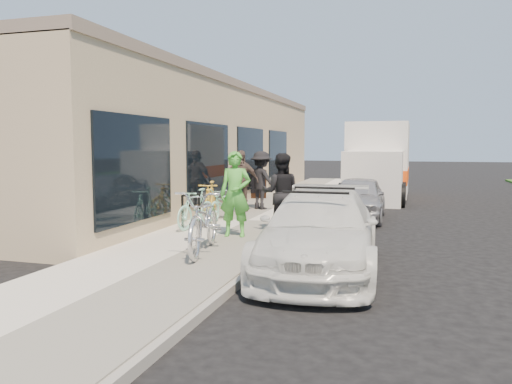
# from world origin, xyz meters

# --- Properties ---
(ground) EXTENTS (120.00, 120.00, 0.00)m
(ground) POSITION_xyz_m (0.00, 0.00, 0.00)
(ground) COLOR black
(ground) RESTS_ON ground
(sidewalk) EXTENTS (3.00, 34.00, 0.15)m
(sidewalk) POSITION_xyz_m (-2.00, 3.00, 0.07)
(sidewalk) COLOR beige
(sidewalk) RESTS_ON ground
(curb) EXTENTS (0.12, 34.00, 0.13)m
(curb) POSITION_xyz_m (-0.45, 3.00, 0.07)
(curb) COLOR gray
(curb) RESTS_ON ground
(storefront) EXTENTS (3.60, 20.00, 4.22)m
(storefront) POSITION_xyz_m (-5.24, 7.99, 2.12)
(storefront) COLOR #C5AF89
(storefront) RESTS_ON ground
(bike_rack) EXTENTS (0.27, 0.54, 0.82)m
(bike_rack) POSITION_xyz_m (-2.87, 1.35, 0.64)
(bike_rack) COLOR black
(bike_rack) RESTS_ON sidewalk
(sandwich_board) EXTENTS (0.80, 0.81, 1.03)m
(sandwich_board) POSITION_xyz_m (-3.30, 8.22, 0.68)
(sandwich_board) COLOR black
(sandwich_board) RESTS_ON sidewalk
(sedan_white) EXTENTS (2.14, 4.64, 1.36)m
(sedan_white) POSITION_xyz_m (0.53, -1.04, 0.66)
(sedan_white) COLOR white
(sedan_white) RESTS_ON ground
(sedan_silver) EXTENTS (1.47, 3.58, 1.21)m
(sedan_silver) POSITION_xyz_m (0.61, 5.00, 0.61)
(sedan_silver) COLOR #A4A4A9
(sedan_silver) RESTS_ON ground
(moving_truck) EXTENTS (2.36, 6.06, 2.96)m
(moving_truck) POSITION_xyz_m (0.82, 11.07, 1.31)
(moving_truck) COLOR silver
(moving_truck) RESTS_ON ground
(tandem_bike) EXTENTS (1.16, 2.29, 1.15)m
(tandem_bike) POSITION_xyz_m (-1.56, -0.97, 0.72)
(tandem_bike) COLOR silver
(tandem_bike) RESTS_ON sidewalk
(woman_rider) EXTENTS (0.71, 0.52, 1.81)m
(woman_rider) POSITION_xyz_m (-1.57, 0.73, 1.05)
(woman_rider) COLOR green
(woman_rider) RESTS_ON sidewalk
(man_standing) EXTENTS (0.94, 0.78, 1.76)m
(man_standing) POSITION_xyz_m (-0.77, 1.50, 1.03)
(man_standing) COLOR black
(man_standing) RESTS_ON sidewalk
(cruiser_bike_a) EXTENTS (0.69, 1.57, 0.91)m
(cruiser_bike_a) POSITION_xyz_m (-2.79, 1.47, 0.61)
(cruiser_bike_a) COLOR #9DEACE
(cruiser_bike_a) RESTS_ON sidewalk
(cruiser_bike_b) EXTENTS (0.60, 1.59, 0.83)m
(cruiser_bike_b) POSITION_xyz_m (-2.66, 2.92, 0.56)
(cruiser_bike_b) COLOR #9DEACE
(cruiser_bike_b) RESTS_ON sidewalk
(cruiser_bike_c) EXTENTS (0.84, 1.74, 1.01)m
(cruiser_bike_c) POSITION_xyz_m (-2.91, 2.64, 0.65)
(cruiser_bike_c) COLOR gold
(cruiser_bike_c) RESTS_ON sidewalk
(bystander_a) EXTENTS (1.30, 1.08, 1.75)m
(bystander_a) POSITION_xyz_m (-2.31, 5.28, 1.03)
(bystander_a) COLOR black
(bystander_a) RESTS_ON sidewalk
(bystander_b) EXTENTS (1.13, 0.79, 1.79)m
(bystander_b) POSITION_xyz_m (-2.76, 4.67, 1.04)
(bystander_b) COLOR brown
(bystander_b) RESTS_ON sidewalk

